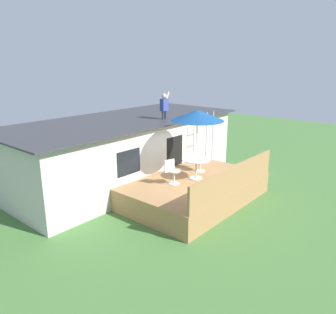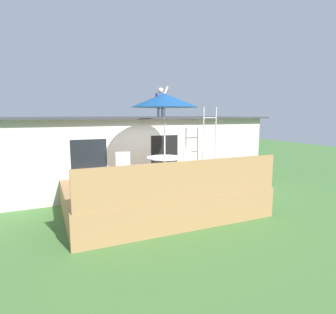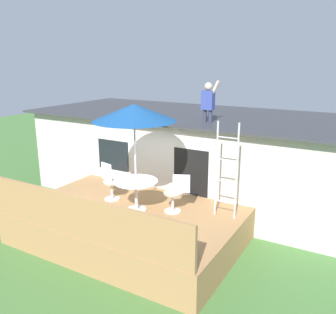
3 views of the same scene
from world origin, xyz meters
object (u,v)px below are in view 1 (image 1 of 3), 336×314
patio_chair_left (172,172)px  patio_chair_right (200,160)px  step_ladder (210,138)px  patio_table (196,163)px  person_figure (164,104)px  patio_umbrella (197,115)px

patio_chair_left → patio_chair_right: same height
step_ladder → patio_chair_left: (-2.97, -0.44, -0.64)m
patio_table → person_figure: size_ratio=0.94×
patio_table → person_figure: (0.81, 2.23, 1.89)m
patio_umbrella → step_ladder: size_ratio=1.15×
step_ladder → patio_table: bearing=-159.6°
patio_umbrella → step_ladder: bearing=20.4°
patio_umbrella → step_ladder: patio_umbrella is taller
patio_table → patio_chair_right: size_ratio=1.13×
person_figure → patio_chair_right: 2.73m
patio_chair_right → person_figure: bearing=-113.8°
step_ladder → person_figure: person_figure is taller
patio_chair_left → patio_chair_right: 1.88m
patio_table → person_figure: person_figure is taller
patio_umbrella → patio_chair_right: 2.11m
patio_table → patio_chair_left: size_ratio=1.13×
person_figure → patio_chair_left: (-1.83, -1.95, -2.02)m
patio_umbrella → patio_chair_right: bearing=25.1°
patio_umbrella → patio_chair_right: patio_umbrella is taller
patio_umbrella → person_figure: bearing=70.1°
patio_chair_left → patio_chair_right: bearing=19.1°
patio_umbrella → patio_chair_left: 2.17m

